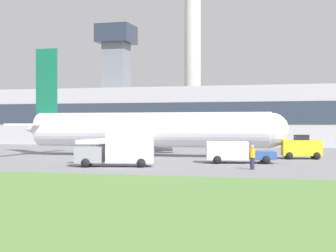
% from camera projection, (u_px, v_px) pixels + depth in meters
% --- Properties ---
extents(ground_plane, '(400.00, 400.00, 0.00)m').
position_uv_depth(ground_plane, '(140.00, 158.00, 54.79)').
color(ground_plane, gray).
extents(terminal_building, '(75.95, 12.16, 19.62)m').
position_uv_depth(terminal_building, '(207.00, 115.00, 88.58)').
color(terminal_building, '#B2B2B7').
rests_on(terminal_building, ground_plane).
extents(smokestack_left, '(3.85, 3.85, 31.66)m').
position_uv_depth(smokestack_left, '(193.00, 62.00, 115.29)').
color(smokestack_left, beige).
rests_on(smokestack_left, ground_plane).
extents(airplane, '(28.39, 25.96, 11.46)m').
position_uv_depth(airplane, '(145.00, 130.00, 57.60)').
color(airplane, white).
rests_on(airplane, ground_plane).
extents(pushback_tug, '(3.93, 3.00, 2.29)m').
position_uv_depth(pushback_tug, '(301.00, 148.00, 53.16)').
color(pushback_tug, yellow).
rests_on(pushback_tug, ground_plane).
extents(baggage_truck, '(6.35, 3.51, 2.78)m').
position_uv_depth(baggage_truck, '(121.00, 149.00, 43.62)').
color(baggage_truck, gray).
rests_on(baggage_truck, ground_plane).
extents(fuel_truck, '(6.14, 3.73, 1.84)m').
position_uv_depth(fuel_truck, '(235.00, 152.00, 47.56)').
color(fuel_truck, '#2D4C93').
rests_on(fuel_truck, ground_plane).
extents(ground_crew_person, '(0.54, 0.54, 1.79)m').
position_uv_depth(ground_crew_person, '(252.00, 157.00, 40.85)').
color(ground_crew_person, '#23283D').
rests_on(ground_crew_person, ground_plane).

